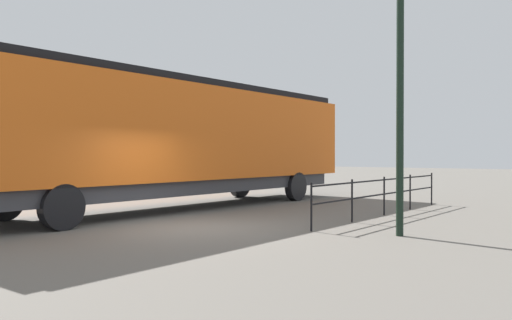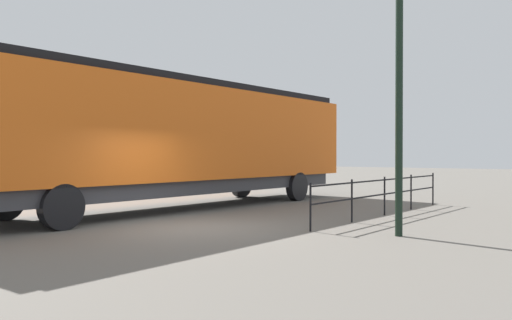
# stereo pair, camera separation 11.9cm
# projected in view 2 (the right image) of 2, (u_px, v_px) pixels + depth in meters

# --- Properties ---
(ground_plane) EXTENTS (120.00, 120.00, 0.00)m
(ground_plane) POSITION_uv_depth(u_px,v_px,m) (186.00, 227.00, 12.70)
(ground_plane) COLOR #666059
(locomotive) EXTENTS (3.12, 15.65, 4.19)m
(locomotive) POSITION_uv_depth(u_px,v_px,m) (190.00, 138.00, 17.50)
(locomotive) COLOR orange
(locomotive) RESTS_ON ground_plane
(lamp_post) EXTENTS (0.53, 0.53, 6.67)m
(lamp_post) POSITION_uv_depth(u_px,v_px,m) (399.00, 22.00, 11.31)
(lamp_post) COLOR black
(lamp_post) RESTS_ON ground_plane
(platform_fence) EXTENTS (0.05, 8.19, 1.14)m
(platform_fence) POSITION_uv_depth(u_px,v_px,m) (385.00, 190.00, 15.24)
(platform_fence) COLOR black
(platform_fence) RESTS_ON ground_plane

